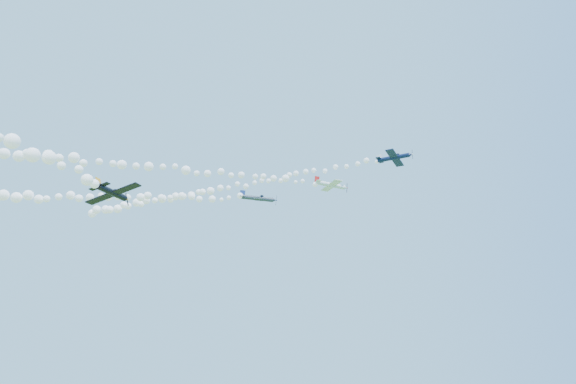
# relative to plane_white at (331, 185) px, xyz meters

# --- Properties ---
(plane_white) EXTENTS (7.26, 7.71, 2.82)m
(plane_white) POSITION_rel_plane_white_xyz_m (0.00, 0.00, 0.00)
(plane_white) COLOR white
(smoke_trail_white) EXTENTS (73.37, 33.10, 3.10)m
(smoke_trail_white) POSITION_rel_plane_white_xyz_m (-38.61, -16.60, -0.28)
(smoke_trail_white) COLOR white
(plane_navy) EXTENTS (7.14, 7.55, 2.18)m
(plane_navy) POSITION_rel_plane_white_xyz_m (12.36, -4.80, 3.65)
(plane_navy) COLOR #0D183B
(smoke_trail_navy) EXTENTS (76.20, 33.67, 2.86)m
(smoke_trail_navy) POSITION_rel_plane_white_xyz_m (-27.63, 12.07, 3.44)
(smoke_trail_navy) COLOR white
(plane_grey) EXTENTS (7.80, 8.21, 3.05)m
(plane_grey) POSITION_rel_plane_white_xyz_m (-15.01, 0.67, -2.25)
(plane_grey) COLOR #343D4C
(smoke_trail_grey) EXTENTS (70.58, 12.75, 3.45)m
(smoke_trail_grey) POSITION_rel_plane_white_xyz_m (-52.61, -4.81, -2.64)
(smoke_trail_grey) COLOR white
(plane_black) EXTENTS (6.69, 6.55, 2.16)m
(plane_black) POSITION_rel_plane_white_xyz_m (-26.31, -40.09, -13.51)
(plane_black) COLOR black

